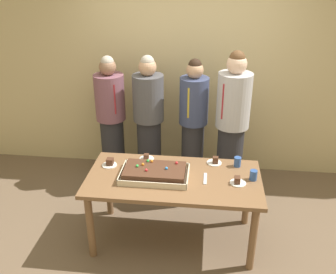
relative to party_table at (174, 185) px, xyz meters
name	(u,v)px	position (x,y,z in m)	size (l,w,h in m)	color
ground_plane	(173,238)	(0.00, 0.00, -0.64)	(12.00, 12.00, 0.00)	brown
interior_back_panel	(187,58)	(0.00, 1.60, 0.86)	(8.00, 0.12, 3.00)	#CCB784
party_table	(174,185)	(0.00, 0.00, 0.00)	(1.67, 0.84, 0.74)	brown
sheet_cake	(155,173)	(-0.18, -0.02, 0.14)	(0.65, 0.40, 0.12)	beige
plated_slice_near_left	(147,158)	(-0.32, 0.32, 0.11)	(0.15, 0.15, 0.06)	white
plated_slice_near_right	(238,181)	(0.60, -0.05, 0.12)	(0.15, 0.15, 0.07)	white
plated_slice_far_left	(215,161)	(0.39, 0.31, 0.12)	(0.15, 0.15, 0.08)	white
plated_slice_far_right	(110,163)	(-0.66, 0.15, 0.12)	(0.15, 0.15, 0.07)	white
drink_cup_nearest	(237,162)	(0.61, 0.28, 0.14)	(0.07, 0.07, 0.10)	#2D5199
drink_cup_middle	(253,175)	(0.75, 0.04, 0.14)	(0.07, 0.07, 0.10)	#2D5199
cake_server_utensil	(205,179)	(0.30, 0.00, 0.10)	(0.03, 0.20, 0.01)	silver
person_serving_front	(149,121)	(-0.41, 1.06, 0.20)	(0.37, 0.37, 1.65)	#28282D
person_green_shirt_behind	(193,124)	(0.13, 1.04, 0.20)	(0.34, 0.34, 1.63)	#28282D
person_striped_tie_right	(232,126)	(0.57, 0.88, 0.27)	(0.38, 0.38, 1.77)	#28282D
person_far_right_suit	(111,119)	(-0.90, 1.14, 0.18)	(0.36, 0.36, 1.61)	#28282D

